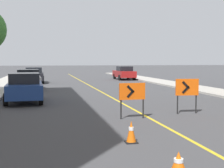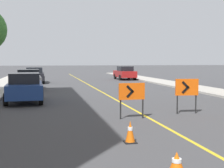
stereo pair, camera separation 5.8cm
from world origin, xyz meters
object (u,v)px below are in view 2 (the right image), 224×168
Objects in this scene: traffic_cone_fourth at (177,164)px; parked_car_curb_far at (35,75)px; parked_car_opposite_side at (125,73)px; traffic_cone_fifth at (130,132)px; arrow_barricade_secondary at (187,89)px; parked_car_curb_mid at (29,80)px; arrow_barricade_primary at (132,93)px; parked_car_curb_near at (25,87)px.

traffic_cone_fourth is 26.85m from parked_car_curb_far.
parked_car_opposite_side reaches higher than traffic_cone_fourth.
traffic_cone_fifth is 0.41× the size of arrow_barricade_secondary.
arrow_barricade_secondary is at bearing 48.30° from traffic_cone_fifth.
parked_car_curb_far is at bearing 85.33° from parked_car_curb_mid.
arrow_barricade_secondary reaches higher than traffic_cone_fifth.
traffic_cone_fourth is at bearing -101.46° from arrow_barricade_primary.
parked_car_opposite_side is (5.96, 24.17, -0.20)m from arrow_barricade_primary.
traffic_cone_fourth is 0.33× the size of arrow_barricade_secondary.
arrow_barricade_primary is 0.32× the size of parked_car_opposite_side.
arrow_barricade_primary is 0.32× the size of parked_car_curb_mid.
traffic_cone_fifth is at bearing -126.52° from arrow_barricade_secondary.
parked_car_curb_far reaches higher than traffic_cone_fourth.
traffic_cone_fifth is 24.25m from parked_car_curb_far.
parked_car_opposite_side is at bearing 77.40° from traffic_cone_fourth.
parked_car_curb_near is 14.70m from parked_car_curb_far.
parked_car_curb_near reaches higher than traffic_cone_fifth.
parked_car_curb_mid is 1.01× the size of parked_car_opposite_side.
parked_car_curb_near is at bearing 109.75° from traffic_cone_fifth.
traffic_cone_fourth is 7.49m from arrow_barricade_secondary.
parked_car_opposite_side is at bearing 18.68° from parked_car_curb_far.
arrow_barricade_secondary is (2.59, 0.62, 0.06)m from arrow_barricade_primary.
parked_car_curb_mid is at bearing 125.10° from arrow_barricade_secondary.
arrow_barricade_secondary is at bearing -99.07° from parked_car_opposite_side.
traffic_cone_fifth is 0.14× the size of parked_car_curb_near.
arrow_barricade_primary is 0.32× the size of parked_car_curb_far.
parked_car_curb_near reaches higher than arrow_barricade_primary.
traffic_cone_fourth is at bearing -75.57° from parked_car_curb_near.
arrow_barricade_secondary is at bearing 63.00° from traffic_cone_fourth.
parked_car_curb_far is (0.21, 7.65, 0.00)m from parked_car_curb_mid.
parked_car_curb_mid is 1.02× the size of parked_car_curb_far.
traffic_cone_fourth is 6.11m from arrow_barricade_primary.
parked_car_curb_near is 7.05m from parked_car_curb_mid.
arrow_barricade_secondary is 21.13m from parked_car_curb_far.
arrow_barricade_secondary is at bearing -63.18° from parked_car_curb_mid.
parked_car_curb_far is (-6.88, 19.98, -0.26)m from arrow_barricade_secondary.
parked_car_curb_far is at bearing 97.76° from arrow_barricade_primary.
parked_car_curb_mid is (-0.15, 7.05, 0.00)m from parked_car_curb_near.
traffic_cone_fifth is 28.46m from parked_car_opposite_side.
parked_car_curb_mid is (-7.09, 12.32, -0.26)m from arrow_barricade_secondary.
traffic_cone_fifth is 0.14× the size of parked_car_curb_mid.
parked_car_opposite_side is (10.31, 18.27, 0.00)m from parked_car_curb_near.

